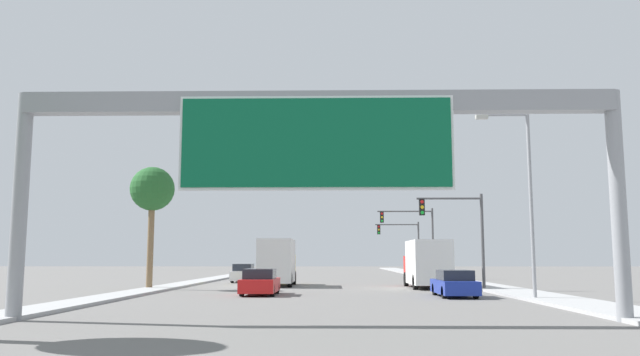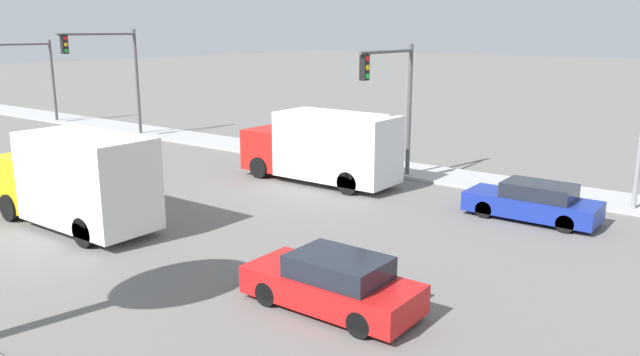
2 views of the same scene
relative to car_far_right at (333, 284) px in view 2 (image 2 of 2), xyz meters
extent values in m
cube|color=#A8A8A8|center=(14.75, 27.54, -0.61)|extent=(3.00, 120.00, 0.15)
cube|color=red|center=(0.00, 0.06, -0.15)|extent=(1.87, 4.53, 0.72)
cube|color=#1E232D|center=(0.00, -0.17, 0.49)|extent=(1.64, 2.35, 0.55)
cylinder|color=black|center=(-0.82, 1.46, -0.36)|extent=(0.22, 0.64, 0.64)
cylinder|color=black|center=(0.82, 1.46, -0.36)|extent=(0.22, 0.64, 0.64)
cylinder|color=black|center=(-0.82, -1.35, -0.36)|extent=(0.22, 0.64, 0.64)
cylinder|color=black|center=(0.82, -1.35, -0.36)|extent=(0.22, 0.64, 0.64)
cube|color=navy|center=(10.50, -1.42, -0.16)|extent=(1.81, 4.72, 0.70)
cube|color=#1E232D|center=(10.50, -1.66, 0.46)|extent=(1.60, 2.46, 0.54)
cylinder|color=black|center=(9.70, 0.04, -0.36)|extent=(0.22, 0.64, 0.64)
cylinder|color=black|center=(11.30, 0.04, -0.36)|extent=(0.22, 0.64, 0.64)
cylinder|color=black|center=(9.70, -2.88, -0.36)|extent=(0.22, 0.64, 0.64)
cylinder|color=black|center=(11.30, -2.88, -0.36)|extent=(0.22, 0.64, 0.64)
cube|color=yellow|center=(0.00, 13.86, 0.62)|extent=(2.20, 1.98, 2.00)
cube|color=silver|center=(0.00, 10.33, 1.16)|extent=(2.39, 5.09, 3.08)
cylinder|color=black|center=(-1.06, 13.76, -0.18)|extent=(0.28, 1.00, 1.00)
cylinder|color=black|center=(1.06, 13.76, -0.18)|extent=(0.28, 1.00, 1.00)
cylinder|color=black|center=(-1.06, 9.06, -0.18)|extent=(0.28, 1.00, 1.00)
cylinder|color=black|center=(1.06, 9.06, -0.18)|extent=(0.28, 1.00, 1.00)
cube|color=red|center=(10.50, 11.13, 0.56)|extent=(2.26, 2.12, 1.89)
cube|color=silver|center=(10.50, 7.34, 1.08)|extent=(2.45, 5.46, 2.92)
cylinder|color=black|center=(9.41, 11.02, -0.18)|extent=(0.28, 1.00, 1.00)
cylinder|color=black|center=(11.59, 11.02, -0.18)|extent=(0.28, 1.00, 1.00)
cylinder|color=black|center=(9.41, 5.97, -0.18)|extent=(0.28, 1.00, 1.00)
cylinder|color=black|center=(11.59, 5.97, -0.18)|extent=(0.28, 1.00, 1.00)
cylinder|color=#4C4C4F|center=(13.75, 5.54, 2.41)|extent=(0.20, 0.20, 6.20)
cylinder|color=#4C4C4F|center=(11.64, 5.54, 5.21)|extent=(4.21, 0.14, 0.14)
cube|color=black|center=(9.88, 5.54, 4.64)|extent=(0.35, 0.28, 1.05)
cylinder|color=red|center=(9.88, 5.38, 4.99)|extent=(0.22, 0.04, 0.22)
cylinder|color=yellow|center=(9.88, 5.38, 4.64)|extent=(0.22, 0.04, 0.22)
cylinder|color=green|center=(9.88, 5.38, 4.29)|extent=(0.22, 0.04, 0.22)
cylinder|color=#4C4C4F|center=(13.75, 25.54, 2.74)|extent=(0.20, 0.20, 6.84)
cylinder|color=#4C4C4F|center=(11.09, 25.54, 5.86)|extent=(5.32, 0.14, 0.14)
cube|color=black|center=(8.86, 25.54, 5.28)|extent=(0.35, 0.28, 1.05)
cylinder|color=red|center=(8.86, 25.38, 5.63)|extent=(0.22, 0.04, 0.22)
cylinder|color=yellow|center=(8.86, 25.38, 5.28)|extent=(0.22, 0.04, 0.22)
cylinder|color=green|center=(8.86, 25.38, 4.93)|extent=(0.22, 0.04, 0.22)
cylinder|color=#4C4C4F|center=(13.75, 35.54, 2.36)|extent=(0.20, 0.20, 6.08)
cylinder|color=#4C4C4F|center=(11.32, 35.54, 5.10)|extent=(4.85, 0.14, 0.14)
camera|label=1|loc=(4.02, -35.08, 1.36)|focal=35.00mm
camera|label=2|loc=(-11.74, -8.40, 6.16)|focal=35.00mm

